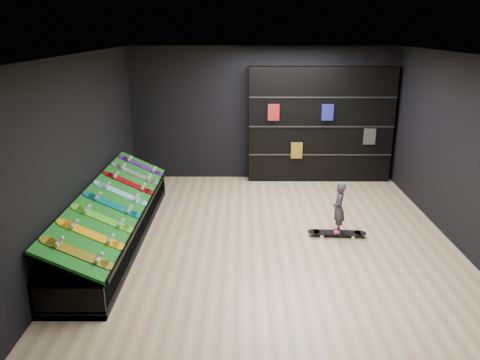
{
  "coord_description": "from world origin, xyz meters",
  "views": [
    {
      "loc": [
        -0.46,
        -7.07,
        3.38
      ],
      "look_at": [
        -0.5,
        0.2,
        1.0
      ],
      "focal_mm": 35.0,
      "sensor_mm": 36.0,
      "label": 1
    }
  ],
  "objects_px": {
    "child": "(338,218)",
    "floor_skateboard": "(337,234)",
    "display_rack": "(116,227)",
    "back_shelving": "(320,125)"
  },
  "relations": [
    {
      "from": "back_shelving",
      "to": "floor_skateboard",
      "type": "xyz_separation_m",
      "value": [
        -0.15,
        -3.15,
        -1.25
      ]
    },
    {
      "from": "display_rack",
      "to": "child",
      "type": "distance_m",
      "value": 3.7
    },
    {
      "from": "display_rack",
      "to": "back_shelving",
      "type": "distance_m",
      "value": 5.18
    },
    {
      "from": "display_rack",
      "to": "floor_skateboard",
      "type": "height_order",
      "value": "display_rack"
    },
    {
      "from": "back_shelving",
      "to": "child",
      "type": "bearing_deg",
      "value": -92.71
    },
    {
      "from": "display_rack",
      "to": "back_shelving",
      "type": "xyz_separation_m",
      "value": [
        3.84,
        3.32,
        1.04
      ]
    },
    {
      "from": "floor_skateboard",
      "to": "child",
      "type": "relative_size",
      "value": 1.89
    },
    {
      "from": "child",
      "to": "back_shelving",
      "type": "bearing_deg",
      "value": -174.58
    },
    {
      "from": "back_shelving",
      "to": "display_rack",
      "type": "bearing_deg",
      "value": -139.16
    },
    {
      "from": "child",
      "to": "floor_skateboard",
      "type": "bearing_deg",
      "value": 180.0
    }
  ]
}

